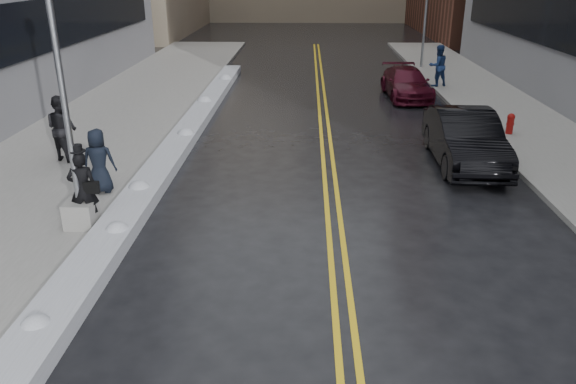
# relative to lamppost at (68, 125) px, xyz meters

# --- Properties ---
(ground) EXTENTS (160.00, 160.00, 0.00)m
(ground) POSITION_rel_lamppost_xyz_m (3.30, -2.00, -2.53)
(ground) COLOR black
(ground) RESTS_ON ground
(sidewalk_west) EXTENTS (5.50, 50.00, 0.15)m
(sidewalk_west) POSITION_rel_lamppost_xyz_m (-2.45, 8.00, -2.46)
(sidewalk_west) COLOR gray
(sidewalk_west) RESTS_ON ground
(sidewalk_east) EXTENTS (4.00, 50.00, 0.15)m
(sidewalk_east) POSITION_rel_lamppost_xyz_m (13.30, 8.00, -2.46)
(sidewalk_east) COLOR gray
(sidewalk_east) RESTS_ON ground
(lane_line_left) EXTENTS (0.12, 50.00, 0.01)m
(lane_line_left) POSITION_rel_lamppost_xyz_m (5.65, 8.00, -2.53)
(lane_line_left) COLOR gold
(lane_line_left) RESTS_ON ground
(lane_line_right) EXTENTS (0.12, 50.00, 0.01)m
(lane_line_right) POSITION_rel_lamppost_xyz_m (5.95, 8.00, -2.53)
(lane_line_right) COLOR gold
(lane_line_right) RESTS_ON ground
(snow_ridge) EXTENTS (0.90, 30.00, 0.34)m
(snow_ridge) POSITION_rel_lamppost_xyz_m (0.85, 6.00, -2.36)
(snow_ridge) COLOR silver
(snow_ridge) RESTS_ON ground
(lamppost) EXTENTS (0.65, 0.65, 7.62)m
(lamppost) POSITION_rel_lamppost_xyz_m (0.00, 0.00, 0.00)
(lamppost) COLOR gray
(lamppost) RESTS_ON sidewalk_west
(fire_hydrant) EXTENTS (0.26, 0.26, 0.73)m
(fire_hydrant) POSITION_rel_lamppost_xyz_m (12.30, 8.00, -1.98)
(fire_hydrant) COLOR maroon
(fire_hydrant) RESTS_ON sidewalk_east
(traffic_signal) EXTENTS (0.16, 0.20, 6.00)m
(traffic_signal) POSITION_rel_lamppost_xyz_m (11.80, 22.00, 0.87)
(traffic_signal) COLOR gray
(traffic_signal) RESTS_ON sidewalk_east
(pedestrian_fedora) EXTENTS (0.70, 0.52, 1.77)m
(pedestrian_fedora) POSITION_rel_lamppost_xyz_m (0.10, 0.06, -1.50)
(pedestrian_fedora) COLOR black
(pedestrian_fedora) RESTS_ON sidewalk_west
(pedestrian_b) EXTENTS (1.21, 1.12, 1.99)m
(pedestrian_b) POSITION_rel_lamppost_xyz_m (-2.26, 4.67, -1.39)
(pedestrian_b) COLOR black
(pedestrian_b) RESTS_ON sidewalk_west
(pedestrian_c) EXTENTS (0.87, 0.60, 1.71)m
(pedestrian_c) POSITION_rel_lamppost_xyz_m (-0.25, 2.08, -1.53)
(pedestrian_c) COLOR black
(pedestrian_c) RESTS_ON sidewalk_west
(pedestrian_east) EXTENTS (1.15, 1.02, 1.98)m
(pedestrian_east) POSITION_rel_lamppost_xyz_m (11.50, 16.40, -1.40)
(pedestrian_east) COLOR navy
(pedestrian_east) RESTS_ON sidewalk_east
(car_black) EXTENTS (1.83, 5.02, 1.64)m
(car_black) POSITION_rel_lamppost_xyz_m (9.92, 5.05, -1.71)
(car_black) COLOR black
(car_black) RESTS_ON ground
(car_maroon) EXTENTS (2.05, 4.64, 1.32)m
(car_maroon) POSITION_rel_lamppost_xyz_m (9.68, 14.40, -1.87)
(car_maroon) COLOR #400A18
(car_maroon) RESTS_ON ground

